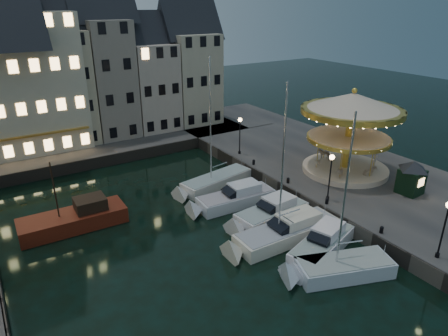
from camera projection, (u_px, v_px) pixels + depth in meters
ground at (268, 242)px, 30.79m from camera, size 160.00×160.00×0.00m
quay_east at (338, 171)px, 42.13m from camera, size 16.00×56.00×1.30m
quay_north at (73, 149)px, 48.42m from camera, size 44.00×12.00×1.30m
quaywall_e at (279, 189)px, 38.18m from camera, size 0.15×44.00×1.30m
quaywall_n at (105, 161)px, 44.73m from camera, size 48.00×0.15×1.30m
quaywall_w at (4, 309)px, 23.21m from camera, size 0.15×44.00×1.30m
streetlamp_a at (445, 222)px, 25.78m from camera, size 0.44×0.44×4.17m
streetlamp_b at (331, 171)px, 33.58m from camera, size 0.44×0.44×4.17m
streetlamp_c at (240, 131)px, 44.11m from camera, size 0.44×0.44×4.17m
streetlamp_d at (356, 129)px, 44.62m from camera, size 0.44×0.44×4.17m
bollard_a at (382, 229)px, 29.53m from camera, size 0.30×0.30×0.57m
bollard_b at (327, 200)px, 33.82m from camera, size 0.30×0.30×0.57m
bollard_c at (288, 180)px, 37.72m from camera, size 0.30×0.30×0.57m
bollard_d at (254, 162)px, 42.01m from camera, size 0.30×0.30×0.57m
townhouse_nb at (3, 89)px, 44.06m from camera, size 6.16×8.00×13.80m
townhouse_nc at (59, 79)px, 46.86m from camera, size 6.82×8.00×14.80m
townhouse_nd at (107, 71)px, 49.50m from camera, size 5.50×8.00×15.80m
townhouse_ne at (149, 79)px, 52.78m from camera, size 6.16×8.00×12.80m
townhouse_nf at (190, 71)px, 55.57m from camera, size 6.82×8.00×13.80m
hotel_corner at (0, 75)px, 43.51m from camera, size 17.60×9.00×16.80m
motorboat_a at (336, 269)px, 26.86m from camera, size 7.50×4.71×12.57m
motorboat_b at (320, 247)px, 29.07m from camera, size 7.72×4.43×2.15m
motorboat_c at (283, 233)px, 30.81m from camera, size 9.78×2.68×13.03m
motorboat_d at (268, 215)px, 33.52m from camera, size 7.66×3.15×2.15m
motorboat_e at (232, 199)px, 36.13m from camera, size 8.27×2.78×2.15m
motorboat_f at (213, 183)px, 39.70m from camera, size 8.82×3.74×11.67m
red_fishing_boat at (76, 219)px, 32.70m from camera, size 8.38×3.06×6.20m
carousel at (351, 118)px, 38.31m from camera, size 9.68×9.68×8.47m
ticket_kiosk at (413, 172)px, 35.06m from camera, size 2.98×2.98×3.49m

